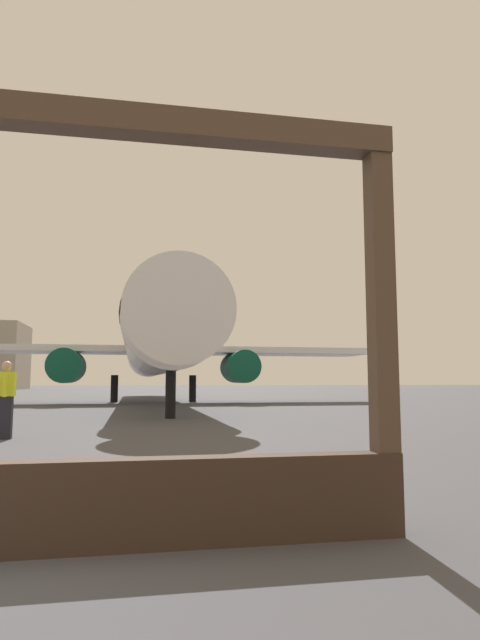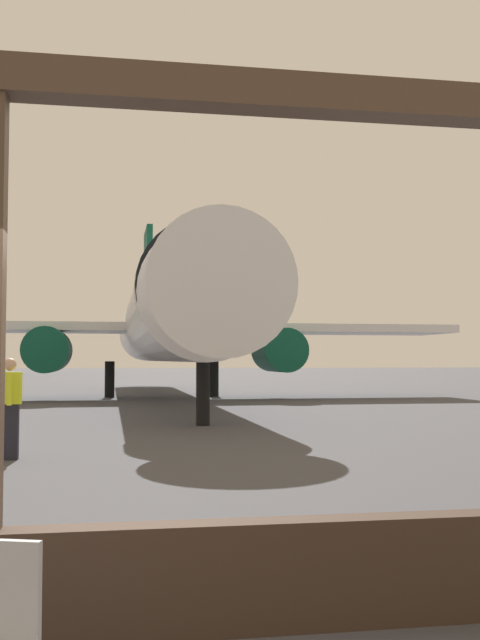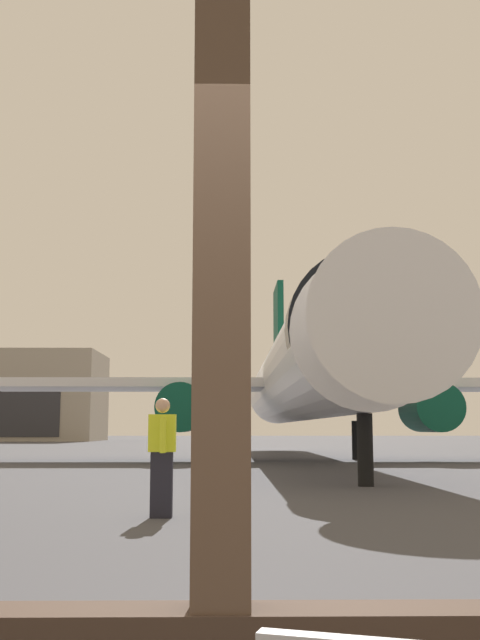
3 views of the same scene
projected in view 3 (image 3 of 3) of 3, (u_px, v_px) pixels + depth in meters
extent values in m
plane|color=#424247|center=(228.00, 453.00, 42.01)|extent=(220.00, 220.00, 0.00)
cube|color=#4C3828|center=(222.00, 318.00, 2.67)|extent=(0.20, 0.20, 3.34)
cylinder|color=silver|center=(301.00, 379.00, 32.42)|extent=(3.55, 31.79, 3.55)
cone|color=silver|center=(381.00, 324.00, 15.41)|extent=(3.37, 2.60, 3.37)
cylinder|color=black|center=(365.00, 329.00, 17.31)|extent=(3.62, 0.90, 3.62)
cube|color=silver|center=(135.00, 385.00, 31.57)|extent=(12.30, 4.20, 0.36)
cube|color=silver|center=(470.00, 385.00, 31.78)|extent=(12.30, 4.20, 0.36)
cylinder|color=#0C4C38|center=(182.00, 408.00, 30.07)|extent=(1.90, 3.20, 1.90)
cylinder|color=#0C4C38|center=(431.00, 408.00, 30.22)|extent=(1.90, 3.20, 1.90)
cube|color=#0C4C38|center=(278.00, 328.00, 47.26)|extent=(0.36, 4.40, 5.20)
cylinder|color=black|center=(365.00, 450.00, 17.21)|extent=(0.36, 0.36, 1.64)
cylinder|color=black|center=(245.00, 440.00, 32.30)|extent=(0.44, 0.44, 1.64)
cylinder|color=black|center=(357.00, 440.00, 32.37)|extent=(0.44, 0.44, 1.64)
cube|color=black|center=(162.00, 485.00, 11.10)|extent=(0.32, 0.20, 0.95)
cube|color=yellow|center=(162.00, 433.00, 11.21)|extent=(0.40, 0.22, 0.55)
sphere|color=tan|center=(163.00, 406.00, 11.27)|extent=(0.22, 0.22, 0.22)
cylinder|color=yellow|center=(163.00, 435.00, 10.97)|extent=(0.09, 0.09, 0.52)
cylinder|color=yellow|center=(162.00, 435.00, 11.44)|extent=(0.09, 0.09, 0.52)
cube|color=#9E9384|center=(7.00, 397.00, 85.36)|extent=(21.02, 12.20, 9.85)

